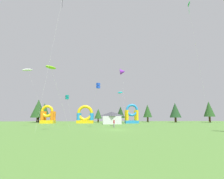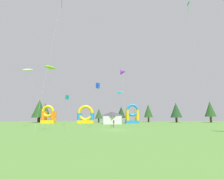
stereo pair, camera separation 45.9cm
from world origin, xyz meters
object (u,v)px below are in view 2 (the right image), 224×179
Objects in this scene: kite_white_parafoil at (28,70)px; kite_lime_parafoil at (50,68)px; kite_teal_box at (67,97)px; person_near_camera at (114,123)px; kite_black_diamond at (62,0)px; kite_green_diamond at (188,6)px; festival_tent at (112,118)px; inflatable_orange_dome at (132,116)px; kite_purple_delta at (123,72)px; inflatable_yellow_castle at (48,117)px; kite_blue_box at (98,86)px; inflatable_red_slide at (86,117)px; kite_cyan_parafoil at (120,93)px.

kite_white_parafoil is 1.29× the size of kite_lime_parafoil.
kite_teal_box is 16.44m from person_near_camera.
kite_black_diamond reaches higher than kite_white_parafoil.
festival_tent is (-13.25, 28.38, -21.53)m from kite_green_diamond.
kite_purple_delta is at bearing -163.80° from inflatable_orange_dome.
inflatable_yellow_castle is (-29.76, 0.69, -0.26)m from inflatable_orange_dome.
kite_lime_parafoil is at bearing -119.25° from inflatable_orange_dome.
kite_black_diamond is (-14.99, -33.25, 5.24)m from kite_purple_delta.
inflatable_orange_dome is (-5.82, 34.00, -20.90)m from kite_green_diamond.
kite_blue_box is at bearing -115.89° from inflatable_orange_dome.
kite_white_parafoil is at bearing -118.97° from inflatable_red_slide.
kite_teal_box is 1.41× the size of festival_tent.
kite_white_parafoil is at bearing 129.23° from kite_black_diamond.
kite_blue_box is at bearing 150.22° from kite_green_diamond.
kite_lime_parafoil is 19.89m from kite_cyan_parafoil.
kite_cyan_parafoil is at bearing 1.48° from kite_white_parafoil.
kite_green_diamond is at bearing -57.67° from inflatable_red_slide.
kite_blue_box is 0.41× the size of kite_black_diamond.
kite_lime_parafoil is at bearing -87.69° from kite_teal_box.
kite_lime_parafoil is 37.51m from inflatable_red_slide.
kite_purple_delta is at bearing -3.50° from inflatable_yellow_castle.
kite_lime_parafoil is (-7.87, -10.84, 1.26)m from kite_blue_box.
person_near_camera is at bearing -70.97° from inflatable_red_slide.
kite_blue_box is 1.58× the size of inflatable_yellow_castle.
kite_purple_delta is 31.17m from inflatable_yellow_castle.
kite_teal_box is (-8.67, 8.97, -1.79)m from kite_blue_box.
kite_lime_parafoil is at bearing -112.46° from festival_tent.
inflatable_orange_dome is (16.69, -1.56, 0.41)m from inflatable_red_slide.
inflatable_yellow_castle is (-13.07, -0.88, 0.15)m from inflatable_red_slide.
kite_lime_parafoil is 32.82m from festival_tent.
kite_cyan_parafoil is 1.37× the size of inflatable_red_slide.
kite_blue_box is at bearing -45.96° from kite_teal_box.
kite_blue_box reaches higher than inflatable_orange_dome.
kite_green_diamond reaches higher than kite_white_parafoil.
kite_teal_box is at bearing 144.04° from kite_green_diamond.
kite_blue_box reaches higher than kite_teal_box.
person_near_camera is at bearing 45.73° from kite_black_diamond.
inflatable_yellow_castle reaches higher than festival_tent.
kite_lime_parafoil is 1.73× the size of inflatable_yellow_castle.
kite_purple_delta is (25.88, 19.91, 4.85)m from kite_white_parafoil.
festival_tent is at bearing 67.54° from kite_lime_parafoil.
kite_teal_box is at bearing -140.48° from kite_purple_delta.
kite_white_parafoil is at bearing 124.38° from kite_lime_parafoil.
festival_tent is (21.67, 15.23, -11.80)m from kite_white_parafoil.
inflatable_orange_dome is (18.22, 34.18, -21.25)m from kite_black_diamond.
festival_tent reaches higher than person_near_camera.
person_near_camera is (12.34, -8.64, -6.60)m from kite_teal_box.
kite_lime_parafoil is (0.80, -19.81, 3.05)m from kite_teal_box.
kite_black_diamond reaches higher than inflatable_red_slide.
kite_green_diamond is at bearing -44.27° from inflatable_yellow_castle.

